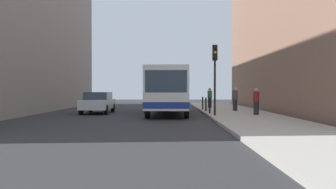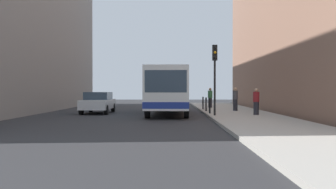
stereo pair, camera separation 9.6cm
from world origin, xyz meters
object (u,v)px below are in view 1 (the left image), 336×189
(bollard_far, at_px, (203,103))
(pedestrian_mid_sidewalk, at_px, (235,99))
(bollard_near, at_px, (210,106))
(traffic_light, at_px, (215,66))
(bollard_mid, at_px, (206,104))
(pedestrian_near_signal, at_px, (256,102))
(bus, at_px, (169,89))
(pedestrian_far_sidewalk, at_px, (210,98))
(car_beside_bus, at_px, (98,102))

(bollard_far, relative_size, pedestrian_mid_sidewalk, 0.58)
(bollard_near, height_order, bollard_far, same)
(bollard_near, distance_m, bollard_far, 5.12)
(traffic_light, height_order, bollard_mid, traffic_light)
(bollard_mid, xyz_separation_m, pedestrian_near_signal, (2.63, -3.89, 0.31))
(bus, bearing_deg, pedestrian_far_sidewalk, -119.67)
(bollard_near, bearing_deg, pedestrian_far_sidewalk, 83.94)
(car_beside_bus, height_order, pedestrian_near_signal, pedestrian_near_signal)
(pedestrian_far_sidewalk, bearing_deg, bollard_near, 177.08)
(traffic_light, relative_size, pedestrian_near_signal, 2.60)
(bollard_mid, bearing_deg, pedestrian_near_signal, -55.97)
(bus, xyz_separation_m, bollard_far, (2.58, 3.14, -1.10))
(bollard_near, distance_m, bollard_mid, 2.56)
(bollard_near, height_order, pedestrian_near_signal, pedestrian_near_signal)
(bollard_mid, bearing_deg, bollard_far, 90.00)
(bollard_far, bearing_deg, bus, -129.40)
(traffic_light, relative_size, pedestrian_far_sidewalk, 2.49)
(pedestrian_near_signal, bearing_deg, bollard_far, -134.45)
(bollard_mid, distance_m, pedestrian_mid_sidewalk, 2.21)
(bollard_far, relative_size, pedestrian_far_sidewalk, 0.58)
(traffic_light, distance_m, pedestrian_near_signal, 3.31)
(pedestrian_near_signal, bearing_deg, pedestrian_far_sidewalk, -145.04)
(bollard_near, bearing_deg, car_beside_bus, 162.05)
(bollard_far, bearing_deg, bollard_near, -90.00)
(bollard_far, xyz_separation_m, pedestrian_far_sidewalk, (0.80, 2.46, 0.34))
(bollard_mid, bearing_deg, bollard_near, -90.00)
(car_beside_bus, distance_m, bollard_mid, 7.54)
(bollard_near, relative_size, bollard_far, 1.00)
(bollard_far, distance_m, pedestrian_far_sidewalk, 2.61)
(car_beside_bus, xyz_separation_m, bollard_mid, (7.54, 0.12, -0.16))
(car_beside_bus, distance_m, bollard_near, 7.93)
(pedestrian_near_signal, relative_size, pedestrian_far_sidewalk, 0.96)
(bus, bearing_deg, car_beside_bus, -3.83)
(bus, distance_m, pedestrian_near_signal, 6.23)
(bollard_near, distance_m, pedestrian_near_signal, 2.96)
(bus, bearing_deg, bollard_near, 144.03)
(bus, bearing_deg, bollard_far, -127.90)
(car_beside_bus, bearing_deg, pedestrian_far_sidewalk, -148.36)
(bus, relative_size, pedestrian_far_sidewalk, 6.74)
(pedestrian_mid_sidewalk, relative_size, pedestrian_far_sidewalk, 1.01)
(bollard_far, bearing_deg, pedestrian_mid_sidewalk, -44.41)
(pedestrian_near_signal, height_order, pedestrian_far_sidewalk, pedestrian_far_sidewalk)
(pedestrian_far_sidewalk, bearing_deg, bus, 151.97)
(bollard_near, height_order, pedestrian_mid_sidewalk, pedestrian_mid_sidewalk)
(traffic_light, height_order, pedestrian_far_sidewalk, traffic_light)
(bus, relative_size, bollard_near, 11.67)
(pedestrian_near_signal, xyz_separation_m, pedestrian_mid_sidewalk, (-0.50, 4.37, 0.04))
(traffic_light, distance_m, bollard_near, 3.02)
(bus, height_order, car_beside_bus, bus)
(pedestrian_near_signal, xyz_separation_m, pedestrian_far_sidewalk, (-1.82, 8.91, 0.04))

